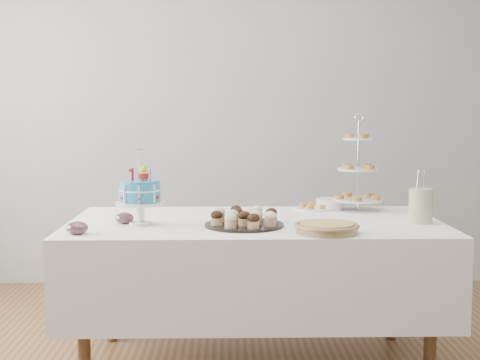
{
  "coord_description": "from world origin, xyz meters",
  "views": [
    {
      "loc": [
        -0.15,
        -3.13,
        1.34
      ],
      "look_at": [
        -0.08,
        0.3,
        0.98
      ],
      "focal_mm": 50.0,
      "sensor_mm": 36.0,
      "label": 1
    }
  ],
  "objects_px": {
    "table": "(255,263)",
    "plate_stack": "(330,204)",
    "jam_bowl_a": "(77,228)",
    "cupcake_tray": "(244,218)",
    "tiered_stand": "(358,170)",
    "pastry_plate": "(315,207)",
    "birthday_cake": "(140,204)",
    "pie": "(327,227)",
    "utensil_pitcher": "(421,204)",
    "jam_bowl_b": "(124,218)"
  },
  "relations": [
    {
      "from": "tiered_stand",
      "to": "pastry_plate",
      "type": "relative_size",
      "value": 2.35
    },
    {
      "from": "pastry_plate",
      "to": "pie",
      "type": "bearing_deg",
      "value": -93.27
    },
    {
      "from": "cupcake_tray",
      "to": "plate_stack",
      "type": "height_order",
      "value": "cupcake_tray"
    },
    {
      "from": "birthday_cake",
      "to": "jam_bowl_b",
      "type": "bearing_deg",
      "value": 151.17
    },
    {
      "from": "birthday_cake",
      "to": "pastry_plate",
      "type": "height_order",
      "value": "birthday_cake"
    },
    {
      "from": "pie",
      "to": "cupcake_tray",
      "type": "bearing_deg",
      "value": 153.08
    },
    {
      "from": "pie",
      "to": "pastry_plate",
      "type": "bearing_deg",
      "value": 86.73
    },
    {
      "from": "birthday_cake",
      "to": "cupcake_tray",
      "type": "height_order",
      "value": "birthday_cake"
    },
    {
      "from": "pastry_plate",
      "to": "jam_bowl_a",
      "type": "relative_size",
      "value": 2.31
    },
    {
      "from": "utensil_pitcher",
      "to": "pastry_plate",
      "type": "bearing_deg",
      "value": 135.7
    },
    {
      "from": "pastry_plate",
      "to": "jam_bowl_a",
      "type": "xyz_separation_m",
      "value": [
        -1.2,
        -0.75,
        0.01
      ]
    },
    {
      "from": "cupcake_tray",
      "to": "pie",
      "type": "height_order",
      "value": "cupcake_tray"
    },
    {
      "from": "tiered_stand",
      "to": "jam_bowl_a",
      "type": "distance_m",
      "value": 1.63
    },
    {
      "from": "table",
      "to": "plate_stack",
      "type": "distance_m",
      "value": 0.65
    },
    {
      "from": "jam_bowl_a",
      "to": "utensil_pitcher",
      "type": "xyz_separation_m",
      "value": [
        1.68,
        0.28,
        0.07
      ]
    },
    {
      "from": "tiered_stand",
      "to": "pastry_plate",
      "type": "height_order",
      "value": "tiered_stand"
    },
    {
      "from": "cupcake_tray",
      "to": "pie",
      "type": "distance_m",
      "value": 0.43
    },
    {
      "from": "pastry_plate",
      "to": "plate_stack",
      "type": "bearing_deg",
      "value": -0.03
    },
    {
      "from": "birthday_cake",
      "to": "jam_bowl_b",
      "type": "xyz_separation_m",
      "value": [
        -0.09,
        0.04,
        -0.08
      ]
    },
    {
      "from": "pie",
      "to": "jam_bowl_b",
      "type": "relative_size",
      "value": 3.19
    },
    {
      "from": "plate_stack",
      "to": "pastry_plate",
      "type": "relative_size",
      "value": 0.68
    },
    {
      "from": "cupcake_tray",
      "to": "jam_bowl_a",
      "type": "distance_m",
      "value": 0.8
    },
    {
      "from": "jam_bowl_a",
      "to": "plate_stack",
      "type": "bearing_deg",
      "value": 30.27
    },
    {
      "from": "tiered_stand",
      "to": "jam_bowl_a",
      "type": "height_order",
      "value": "tiered_stand"
    },
    {
      "from": "birthday_cake",
      "to": "jam_bowl_b",
      "type": "height_order",
      "value": "birthday_cake"
    },
    {
      "from": "pie",
      "to": "plate_stack",
      "type": "bearing_deg",
      "value": 80.22
    },
    {
      "from": "birthday_cake",
      "to": "tiered_stand",
      "type": "xyz_separation_m",
      "value": [
        1.18,
        0.47,
        0.13
      ]
    },
    {
      "from": "pie",
      "to": "birthday_cake",
      "type": "bearing_deg",
      "value": 164.69
    },
    {
      "from": "table",
      "to": "tiered_stand",
      "type": "xyz_separation_m",
      "value": [
        0.6,
        0.35,
        0.46
      ]
    },
    {
      "from": "cupcake_tray",
      "to": "jam_bowl_b",
      "type": "bearing_deg",
      "value": 171.23
    },
    {
      "from": "jam_bowl_a",
      "to": "jam_bowl_b",
      "type": "distance_m",
      "value": 0.34
    },
    {
      "from": "cupcake_tray",
      "to": "pie",
      "type": "bearing_deg",
      "value": -26.92
    },
    {
      "from": "jam_bowl_a",
      "to": "utensil_pitcher",
      "type": "bearing_deg",
      "value": 9.42
    },
    {
      "from": "pastry_plate",
      "to": "utensil_pitcher",
      "type": "distance_m",
      "value": 0.68
    },
    {
      "from": "plate_stack",
      "to": "jam_bowl_b",
      "type": "bearing_deg",
      "value": -157.49
    },
    {
      "from": "plate_stack",
      "to": "jam_bowl_a",
      "type": "distance_m",
      "value": 1.49
    },
    {
      "from": "birthday_cake",
      "to": "pastry_plate",
      "type": "distance_m",
      "value": 1.07
    },
    {
      "from": "table",
      "to": "jam_bowl_a",
      "type": "height_order",
      "value": "jam_bowl_a"
    },
    {
      "from": "jam_bowl_a",
      "to": "table",
      "type": "bearing_deg",
      "value": 23.42
    },
    {
      "from": "birthday_cake",
      "to": "pie",
      "type": "distance_m",
      "value": 0.93
    },
    {
      "from": "table",
      "to": "pie",
      "type": "bearing_deg",
      "value": -48.35
    },
    {
      "from": "tiered_stand",
      "to": "utensil_pitcher",
      "type": "relative_size",
      "value": 2.07
    },
    {
      "from": "jam_bowl_b",
      "to": "utensil_pitcher",
      "type": "relative_size",
      "value": 0.36
    },
    {
      "from": "plate_stack",
      "to": "utensil_pitcher",
      "type": "relative_size",
      "value": 0.6
    },
    {
      "from": "plate_stack",
      "to": "tiered_stand",
      "type": "bearing_deg",
      "value": -12.55
    },
    {
      "from": "plate_stack",
      "to": "pastry_plate",
      "type": "height_order",
      "value": "plate_stack"
    },
    {
      "from": "birthday_cake",
      "to": "utensil_pitcher",
      "type": "height_order",
      "value": "birthday_cake"
    },
    {
      "from": "plate_stack",
      "to": "utensil_pitcher",
      "type": "xyz_separation_m",
      "value": [
        0.39,
        -0.47,
        0.06
      ]
    },
    {
      "from": "cupcake_tray",
      "to": "tiered_stand",
      "type": "bearing_deg",
      "value": 38.07
    },
    {
      "from": "table",
      "to": "plate_stack",
      "type": "xyz_separation_m",
      "value": [
        0.45,
        0.39,
        0.26
      ]
    }
  ]
}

